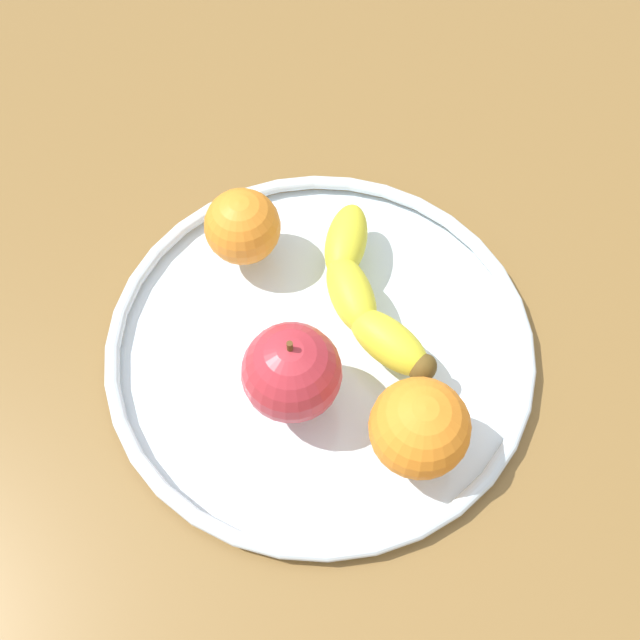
# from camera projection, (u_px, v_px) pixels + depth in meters

# --- Properties ---
(ground_plane) EXTENTS (1.61, 1.61, 0.04)m
(ground_plane) POSITION_uv_depth(u_px,v_px,m) (320.00, 360.00, 0.63)
(ground_plane) COLOR brown
(fruit_bowl) EXTENTS (0.35, 0.35, 0.02)m
(fruit_bowl) POSITION_uv_depth(u_px,v_px,m) (320.00, 344.00, 0.60)
(fruit_bowl) COLOR silver
(fruit_bowl) RESTS_ON ground_plane
(banana) EXTENTS (0.19, 0.08, 0.03)m
(banana) POSITION_uv_depth(u_px,v_px,m) (364.00, 294.00, 0.60)
(banana) COLOR yellow
(banana) RESTS_ON fruit_bowl
(apple) EXTENTS (0.07, 0.07, 0.08)m
(apple) POSITION_uv_depth(u_px,v_px,m) (292.00, 373.00, 0.54)
(apple) COLOR #B42B35
(apple) RESTS_ON fruit_bowl
(orange_center) EXTENTS (0.06, 0.06, 0.06)m
(orange_center) POSITION_uv_depth(u_px,v_px,m) (243.00, 227.00, 0.61)
(orange_center) COLOR orange
(orange_center) RESTS_ON fruit_bowl
(orange_back_right) EXTENTS (0.07, 0.07, 0.07)m
(orange_back_right) POSITION_uv_depth(u_px,v_px,m) (419.00, 428.00, 0.52)
(orange_back_right) COLOR orange
(orange_back_right) RESTS_ON fruit_bowl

